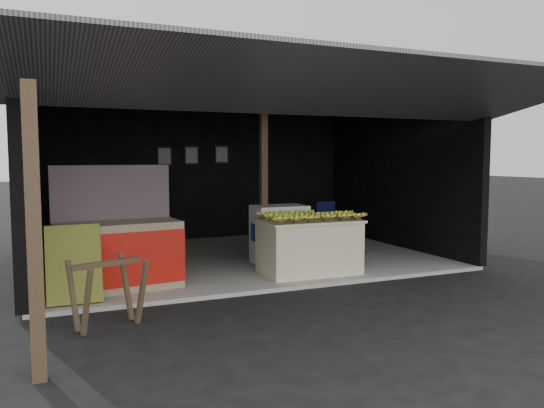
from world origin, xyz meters
name	(u,v)px	position (x,y,z in m)	size (l,w,h in m)	color
ground	(295,290)	(0.00, 0.00, 0.00)	(80.00, 80.00, 0.00)	black
concrete_slab	(236,258)	(0.00, 2.50, 0.03)	(7.00, 5.00, 0.06)	gray
shophouse	(230,146)	(0.00, 2.82, 2.10)	(7.40, 7.29, 3.02)	black
banana_table	(309,246)	(0.59, 0.71, 0.49)	(1.56, 0.98, 0.85)	silver
banana_pile	(309,214)	(0.59, 0.71, 0.99)	(1.42, 0.85, 0.17)	gold
white_crate	(279,234)	(0.48, 1.62, 0.56)	(0.90, 0.62, 1.00)	white
neighbor_stall	(118,252)	(-2.30, 0.85, 0.57)	(1.73, 0.91, 1.71)	#998466
green_signboard	(74,264)	(-2.91, 0.30, 0.55)	(0.66, 0.04, 0.99)	black
sawhorse	(108,286)	(-2.61, -0.71, 0.48)	(0.85, 0.84, 0.76)	#4F3B27
water_barrel	(352,252)	(1.41, 0.77, 0.32)	(0.35, 0.35, 0.52)	navy
plastic_chair	(328,220)	(2.05, 2.73, 0.60)	(0.44, 0.44, 0.92)	black
magenta_rug	(323,251)	(1.72, 2.32, 0.07)	(1.50, 1.00, 0.01)	maroon
picture_frames	(193,155)	(-0.17, 4.89, 1.93)	(1.62, 0.04, 0.46)	black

